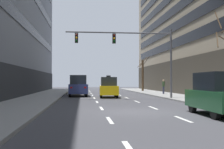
% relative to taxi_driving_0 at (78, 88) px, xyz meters
% --- Properties ---
extents(ground_plane, '(120.00, 120.00, 0.00)m').
position_rel_taxi_driving_0_xyz_m(ground_plane, '(3.27, -21.24, -0.79)').
color(ground_plane, '#424247').
extents(sidewalk_left, '(3.91, 80.00, 0.14)m').
position_rel_taxi_driving_0_xyz_m(sidewalk_left, '(-3.42, -21.24, -0.72)').
color(sidewalk_left, gray).
rests_on(sidewalk_left, ground).
extents(lane_stripe_l1_s3, '(0.16, 2.00, 0.01)m').
position_rel_taxi_driving_0_xyz_m(lane_stripe_l1_s3, '(1.69, -24.24, -0.78)').
color(lane_stripe_l1_s3, silver).
rests_on(lane_stripe_l1_s3, ground).
extents(lane_stripe_l1_s4, '(0.16, 2.00, 0.01)m').
position_rel_taxi_driving_0_xyz_m(lane_stripe_l1_s4, '(1.69, -19.24, -0.78)').
color(lane_stripe_l1_s4, silver).
rests_on(lane_stripe_l1_s4, ground).
extents(lane_stripe_l1_s5, '(0.16, 2.00, 0.01)m').
position_rel_taxi_driving_0_xyz_m(lane_stripe_l1_s5, '(1.69, -14.24, -0.78)').
color(lane_stripe_l1_s5, silver).
rests_on(lane_stripe_l1_s5, ground).
extents(lane_stripe_l1_s6, '(0.16, 2.00, 0.01)m').
position_rel_taxi_driving_0_xyz_m(lane_stripe_l1_s6, '(1.69, -9.24, -0.78)').
color(lane_stripe_l1_s6, silver).
rests_on(lane_stripe_l1_s6, ground).
extents(lane_stripe_l1_s7, '(0.16, 2.00, 0.01)m').
position_rel_taxi_driving_0_xyz_m(lane_stripe_l1_s7, '(1.69, -4.24, -0.78)').
color(lane_stripe_l1_s7, silver).
rests_on(lane_stripe_l1_s7, ground).
extents(lane_stripe_l1_s8, '(0.16, 2.00, 0.01)m').
position_rel_taxi_driving_0_xyz_m(lane_stripe_l1_s8, '(1.69, 0.76, -0.78)').
color(lane_stripe_l1_s8, silver).
rests_on(lane_stripe_l1_s8, ground).
extents(lane_stripe_l1_s9, '(0.16, 2.00, 0.01)m').
position_rel_taxi_driving_0_xyz_m(lane_stripe_l1_s9, '(1.69, 5.76, -0.78)').
color(lane_stripe_l1_s9, silver).
rests_on(lane_stripe_l1_s9, ground).
extents(lane_stripe_l1_s10, '(0.16, 2.00, 0.01)m').
position_rel_taxi_driving_0_xyz_m(lane_stripe_l1_s10, '(1.69, 10.76, -0.78)').
color(lane_stripe_l1_s10, silver).
rests_on(lane_stripe_l1_s10, ground).
extents(lane_stripe_l2_s3, '(0.16, 2.00, 0.01)m').
position_rel_taxi_driving_0_xyz_m(lane_stripe_l2_s3, '(4.84, -24.24, -0.78)').
color(lane_stripe_l2_s3, silver).
rests_on(lane_stripe_l2_s3, ground).
extents(lane_stripe_l2_s4, '(0.16, 2.00, 0.01)m').
position_rel_taxi_driving_0_xyz_m(lane_stripe_l2_s4, '(4.84, -19.24, -0.78)').
color(lane_stripe_l2_s4, silver).
rests_on(lane_stripe_l2_s4, ground).
extents(lane_stripe_l2_s5, '(0.16, 2.00, 0.01)m').
position_rel_taxi_driving_0_xyz_m(lane_stripe_l2_s5, '(4.84, -14.24, -0.78)').
color(lane_stripe_l2_s5, silver).
rests_on(lane_stripe_l2_s5, ground).
extents(lane_stripe_l2_s6, '(0.16, 2.00, 0.01)m').
position_rel_taxi_driving_0_xyz_m(lane_stripe_l2_s6, '(4.84, -9.24, -0.78)').
color(lane_stripe_l2_s6, silver).
rests_on(lane_stripe_l2_s6, ground).
extents(lane_stripe_l2_s7, '(0.16, 2.00, 0.01)m').
position_rel_taxi_driving_0_xyz_m(lane_stripe_l2_s7, '(4.84, -4.24, -0.78)').
color(lane_stripe_l2_s7, silver).
rests_on(lane_stripe_l2_s7, ground).
extents(lane_stripe_l2_s8, '(0.16, 2.00, 0.01)m').
position_rel_taxi_driving_0_xyz_m(lane_stripe_l2_s8, '(4.84, 0.76, -0.78)').
color(lane_stripe_l2_s8, silver).
rests_on(lane_stripe_l2_s8, ground).
extents(lane_stripe_l2_s9, '(0.16, 2.00, 0.01)m').
position_rel_taxi_driving_0_xyz_m(lane_stripe_l2_s9, '(4.84, 5.76, -0.78)').
color(lane_stripe_l2_s9, silver).
rests_on(lane_stripe_l2_s9, ground).
extents(lane_stripe_l2_s10, '(0.16, 2.00, 0.01)m').
position_rel_taxi_driving_0_xyz_m(lane_stripe_l2_s10, '(4.84, 10.76, -0.78)').
color(lane_stripe_l2_s10, silver).
rests_on(lane_stripe_l2_s10, ground).
extents(taxi_driving_0, '(1.79, 4.25, 1.77)m').
position_rel_taxi_driving_0_xyz_m(taxi_driving_0, '(0.00, 0.00, 0.00)').
color(taxi_driving_0, black).
rests_on(taxi_driving_0, ground).
extents(car_driving_1, '(2.07, 4.68, 2.24)m').
position_rel_taxi_driving_0_xyz_m(car_driving_1, '(0.08, -6.06, 0.33)').
color(car_driving_1, black).
rests_on(car_driving_1, ground).
extents(taxi_driving_2, '(1.93, 4.22, 2.18)m').
position_rel_taxi_driving_0_xyz_m(taxi_driving_2, '(3.13, -8.52, 0.21)').
color(taxi_driving_2, black).
rests_on(taxi_driving_2, ground).
extents(car_parked_1, '(1.87, 4.27, 2.05)m').
position_rel_taxi_driving_0_xyz_m(car_parked_1, '(6.95, -23.28, 0.23)').
color(car_parked_1, black).
rests_on(car_parked_1, ground).
extents(traffic_signal_0, '(9.38, 0.35, 6.14)m').
position_rel_taxi_driving_0_xyz_m(traffic_signal_0, '(5.07, -11.94, 3.80)').
color(traffic_signal_0, '#4C4C51').
rests_on(traffic_signal_0, sidewalk_right).
extents(street_tree_0, '(1.81, 1.40, 5.23)m').
position_rel_taxi_driving_0_xyz_m(street_tree_0, '(9.57, 4.97, 1.78)').
color(street_tree_0, '#4C3823').
rests_on(street_tree_0, sidewalk_right).
extents(pedestrian_0, '(0.39, 0.42, 1.66)m').
position_rel_taxi_driving_0_xyz_m(pedestrian_0, '(9.99, -4.30, 0.31)').
color(pedestrian_0, '#383D59').
rests_on(pedestrian_0, sidewalk_right).
extents(pedestrian_1, '(0.36, 0.45, 1.71)m').
position_rel_taxi_driving_0_xyz_m(pedestrian_1, '(9.51, -15.13, 0.34)').
color(pedestrian_1, black).
rests_on(pedestrian_1, sidewalk_right).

